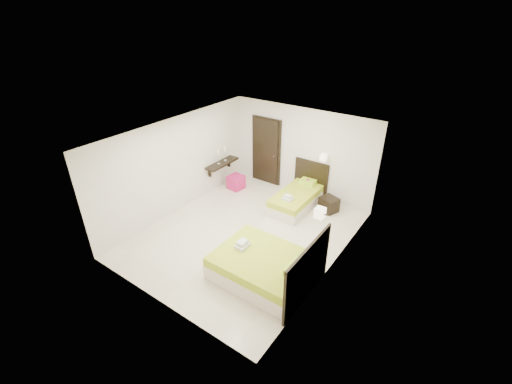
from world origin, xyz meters
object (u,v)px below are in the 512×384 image
Objects in this scene: nightstand at (329,204)px; ottoman at (236,182)px; bed_single at (297,198)px; bed_double at (267,267)px.

ottoman is (-2.93, -0.43, 0.01)m from nightstand.
bed_double reaches higher than bed_single.
bed_single is 4.13× the size of ottoman.
bed_single reaches higher than nightstand.
bed_double reaches higher than nightstand.
bed_single is at bearing 4.45° from ottoman.
bed_double is 4.72× the size of ottoman.
bed_single is 0.89m from nightstand.
nightstand is (-0.08, 3.22, -0.09)m from bed_double.
nightstand is (0.84, 0.27, -0.07)m from bed_single.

